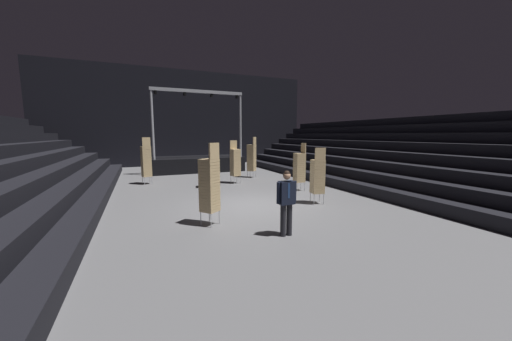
% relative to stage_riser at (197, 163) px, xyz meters
% --- Properties ---
extents(ground_plane, '(22.00, 30.00, 0.10)m').
position_rel_stage_riser_xyz_m(ground_plane, '(0.00, -10.53, -0.65)').
color(ground_plane, slate).
extents(arena_end_wall, '(22.00, 0.30, 8.00)m').
position_rel_stage_riser_xyz_m(arena_end_wall, '(0.00, 4.47, 3.40)').
color(arena_end_wall, black).
rests_on(arena_end_wall, ground_plane).
extents(bleacher_bank_right, '(6.00, 24.00, 3.60)m').
position_rel_stage_riser_xyz_m(bleacher_bank_right, '(8.00, -9.53, 1.20)').
color(bleacher_bank_right, black).
rests_on(bleacher_bank_right, ground_plane).
extents(stage_riser, '(6.36, 3.07, 5.54)m').
position_rel_stage_riser_xyz_m(stage_riser, '(0.00, 0.00, 0.00)').
color(stage_riser, black).
rests_on(stage_riser, ground_plane).
extents(man_with_tie, '(0.57, 0.24, 1.71)m').
position_rel_stage_riser_xyz_m(man_with_tie, '(-0.36, -13.76, 0.37)').
color(man_with_tie, black).
rests_on(man_with_tie, ground_plane).
extents(chair_stack_front_left, '(0.54, 0.54, 2.48)m').
position_rel_stage_riser_xyz_m(chair_stack_front_left, '(-3.47, -4.29, 0.63)').
color(chair_stack_front_left, '#B2B5BA').
rests_on(chair_stack_front_left, ground_plane).
extents(chair_stack_front_right, '(0.51, 0.51, 2.31)m').
position_rel_stage_riser_xyz_m(chair_stack_front_right, '(0.95, -5.87, 0.55)').
color(chair_stack_front_right, '#B2B5BA').
rests_on(chair_stack_front_right, ground_plane).
extents(chair_stack_mid_left, '(0.48, 0.48, 2.22)m').
position_rel_stage_riser_xyz_m(chair_stack_mid_left, '(3.08, -8.89, 0.51)').
color(chair_stack_mid_left, '#B2B5BA').
rests_on(chair_stack_mid_left, ground_plane).
extents(chair_stack_mid_right, '(0.53, 0.53, 2.14)m').
position_rel_stage_riser_xyz_m(chair_stack_mid_right, '(2.39, -11.27, 0.47)').
color(chair_stack_mid_right, '#B2B5BA').
rests_on(chair_stack_mid_right, ground_plane).
extents(chair_stack_mid_centre, '(0.62, 0.62, 2.48)m').
position_rel_stage_riser_xyz_m(chair_stack_mid_centre, '(2.52, -4.37, 0.63)').
color(chair_stack_mid_centre, '#B2B5BA').
rests_on(chair_stack_mid_centre, ground_plane).
extents(chair_stack_rear_left, '(0.62, 0.62, 2.39)m').
position_rel_stage_riser_xyz_m(chair_stack_rear_left, '(-1.97, -12.12, 0.59)').
color(chair_stack_rear_left, '#B2B5BA').
rests_on(chair_stack_rear_left, ground_plane).
extents(equipment_road_case, '(0.99, 0.74, 0.75)m').
position_rel_stage_riser_xyz_m(equipment_road_case, '(-0.56, -6.41, -0.23)').
color(equipment_road_case, black).
rests_on(equipment_road_case, ground_plane).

